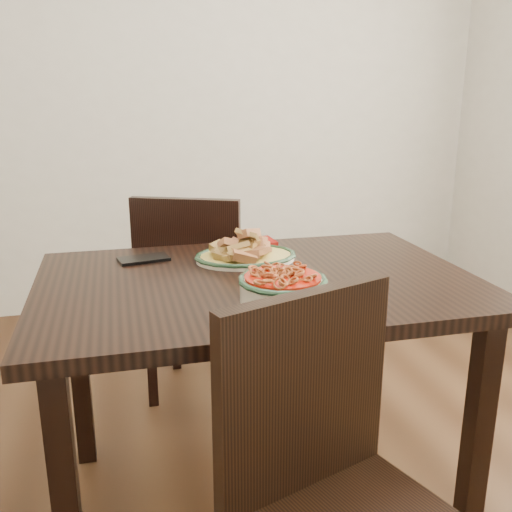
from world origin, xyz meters
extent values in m
plane|color=#352011|center=(0.00, 0.00, 0.00)|extent=(3.50, 3.50, 0.00)
cube|color=beige|center=(0.00, 1.75, 1.30)|extent=(3.50, 0.10, 2.60)
cube|color=black|center=(-0.08, -0.11, 0.73)|extent=(1.26, 0.84, 0.04)
cube|color=black|center=(-0.63, -0.44, 0.35)|extent=(0.06, 0.06, 0.71)
cube|color=black|center=(0.46, -0.44, 0.35)|extent=(0.06, 0.06, 0.71)
cube|color=black|center=(-0.63, 0.23, 0.35)|extent=(0.06, 0.06, 0.71)
cube|color=black|center=(0.46, 0.23, 0.35)|extent=(0.06, 0.06, 0.71)
cube|color=black|center=(-0.15, 0.64, 0.43)|extent=(0.55, 0.55, 0.04)
cube|color=black|center=(0.07, 0.73, 0.21)|extent=(0.04, 0.04, 0.41)
cube|color=black|center=(-0.24, 0.86, 0.21)|extent=(0.04, 0.04, 0.41)
cube|color=black|center=(-0.06, 0.41, 0.21)|extent=(0.04, 0.04, 0.41)
cube|color=black|center=(-0.37, 0.55, 0.21)|extent=(0.04, 0.04, 0.41)
cube|color=black|center=(-0.22, 0.46, 0.67)|extent=(0.40, 0.20, 0.44)
cube|color=black|center=(-0.11, -0.63, 0.67)|extent=(0.41, 0.18, 0.44)
ellipsoid|color=white|center=(-0.08, 0.07, 0.76)|extent=(0.32, 0.24, 0.02)
ellipsoid|color=gold|center=(-0.08, 0.07, 0.76)|extent=(0.31, 0.23, 0.01)
torus|color=#17321D|center=(-0.08, 0.07, 0.77)|extent=(0.25, 0.25, 0.01)
cylinder|color=beige|center=(-0.07, -0.31, 0.78)|extent=(0.22, 0.22, 0.06)
torus|color=#1C3E27|center=(-0.07, -0.31, 0.81)|extent=(0.23, 0.23, 0.02)
cylinder|color=#AB1707|center=(-0.07, -0.31, 0.81)|extent=(0.20, 0.20, 0.01)
cube|color=black|center=(-0.40, 0.15, 0.76)|extent=(0.17, 0.11, 0.01)
cube|color=maroon|center=(0.01, 0.27, 0.76)|extent=(0.14, 0.12, 0.01)
camera|label=1|loc=(-0.47, -1.64, 1.27)|focal=40.00mm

